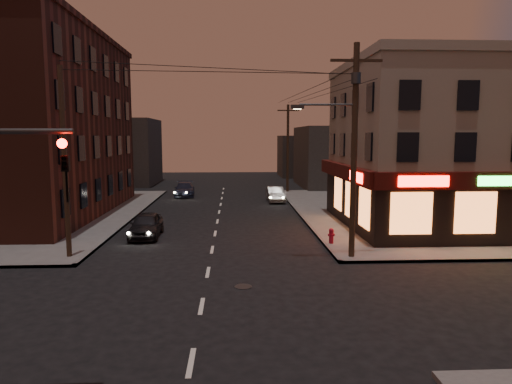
{
  "coord_description": "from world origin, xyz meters",
  "views": [
    {
      "loc": [
        1.14,
        -15.38,
        5.9
      ],
      "look_at": [
        2.23,
        6.64,
        3.2
      ],
      "focal_mm": 32.0,
      "sensor_mm": 36.0,
      "label": 1
    }
  ],
  "objects": [
    {
      "name": "ground",
      "position": [
        0.0,
        0.0,
        0.0
      ],
      "size": [
        120.0,
        120.0,
        0.0
      ],
      "primitive_type": "plane",
      "color": "black",
      "rests_on": "ground"
    },
    {
      "name": "sidewalk_ne",
      "position": [
        18.0,
        19.0,
        0.07
      ],
      "size": [
        24.0,
        28.0,
        0.15
      ],
      "primitive_type": "cube",
      "color": "#514F4C",
      "rests_on": "ground"
    },
    {
      "name": "pizza_building",
      "position": [
        15.93,
        13.43,
        5.35
      ],
      "size": [
        15.85,
        12.85,
        10.5
      ],
      "color": "gray",
      "rests_on": "sidewalk_ne"
    },
    {
      "name": "brick_apartment",
      "position": [
        -14.5,
        19.0,
        6.65
      ],
      "size": [
        12.0,
        20.0,
        13.0
      ],
      "primitive_type": "cube",
      "color": "#4B2118",
      "rests_on": "sidewalk_nw"
    },
    {
      "name": "bg_building_ne_a",
      "position": [
        14.0,
        38.0,
        3.5
      ],
      "size": [
        10.0,
        12.0,
        7.0
      ],
      "primitive_type": "cube",
      "color": "#3F3D3A",
      "rests_on": "ground"
    },
    {
      "name": "bg_building_nw",
      "position": [
        -13.0,
        42.0,
        4.0
      ],
      "size": [
        9.0,
        10.0,
        8.0
      ],
      "primitive_type": "cube",
      "color": "#3F3D3A",
      "rests_on": "ground"
    },
    {
      "name": "bg_building_ne_b",
      "position": [
        12.0,
        52.0,
        3.0
      ],
      "size": [
        8.0,
        8.0,
        6.0
      ],
      "primitive_type": "cube",
      "color": "#3F3D3A",
      "rests_on": "ground"
    },
    {
      "name": "utility_pole_main",
      "position": [
        6.68,
        5.8,
        5.76
      ],
      "size": [
        4.2,
        0.44,
        10.0
      ],
      "color": "#382619",
      "rests_on": "sidewalk_ne"
    },
    {
      "name": "utility_pole_far",
      "position": [
        6.8,
        32.0,
        4.65
      ],
      "size": [
        0.26,
        0.26,
        9.0
      ],
      "primitive_type": "cylinder",
      "color": "#382619",
      "rests_on": "sidewalk_ne"
    },
    {
      "name": "utility_pole_west",
      "position": [
        -6.8,
        6.5,
        4.65
      ],
      "size": [
        0.24,
        0.24,
        9.0
      ],
      "primitive_type": "cylinder",
      "color": "#382619",
      "rests_on": "sidewalk_nw"
    },
    {
      "name": "sedan_near",
      "position": [
        -4.02,
        11.32,
        0.71
      ],
      "size": [
        1.76,
        4.21,
        1.42
      ],
      "primitive_type": "imported",
      "rotation": [
        0.0,
        0.0,
        0.02
      ],
      "color": "black",
      "rests_on": "ground"
    },
    {
      "name": "sedan_mid",
      "position": [
        4.92,
        25.47,
        0.68
      ],
      "size": [
        1.54,
        4.15,
        1.35
      ],
      "primitive_type": "imported",
      "rotation": [
        0.0,
        0.0,
        0.03
      ],
      "color": "slate",
      "rests_on": "ground"
    },
    {
      "name": "sedan_far",
      "position": [
        -3.72,
        29.73,
        0.68
      ],
      "size": [
        2.21,
        4.8,
        1.36
      ],
      "primitive_type": "imported",
      "rotation": [
        0.0,
        0.0,
        0.07
      ],
      "color": "#191E32",
      "rests_on": "ground"
    },
    {
      "name": "fire_hydrant",
      "position": [
        6.4,
        8.51,
        0.6
      ],
      "size": [
        0.38,
        0.38,
        0.83
      ],
      "rotation": [
        0.0,
        0.0,
        0.29
      ],
      "color": "maroon",
      "rests_on": "sidewalk_ne"
    }
  ]
}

